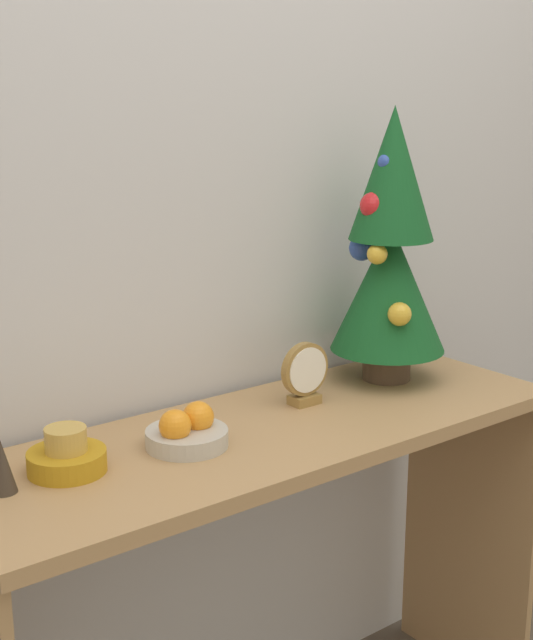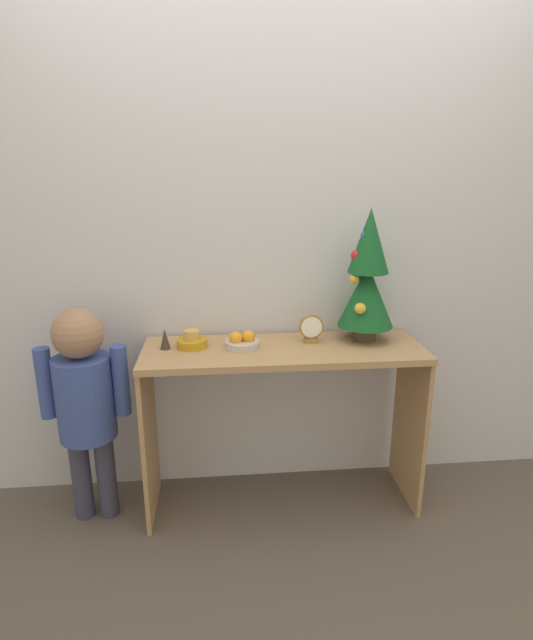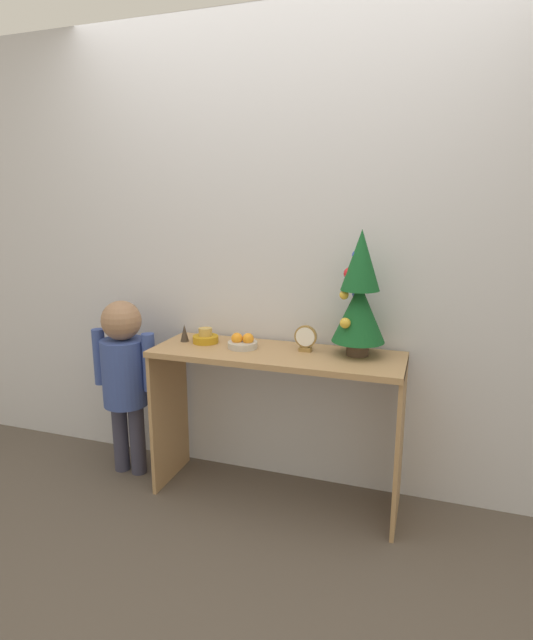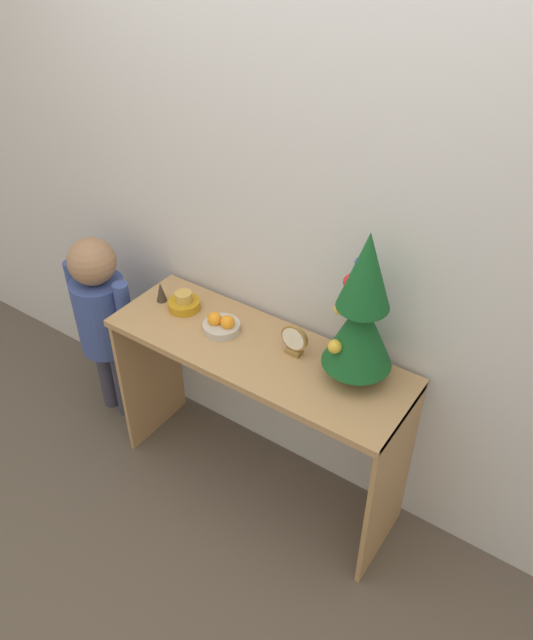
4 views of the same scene
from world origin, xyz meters
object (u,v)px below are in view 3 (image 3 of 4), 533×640
at_px(figurine, 184,333).
at_px(child_figure, 124,369).
at_px(singing_bowl, 206,337).
at_px(mini_tree, 359,295).
at_px(desk_clock, 306,339).
at_px(fruit_bowl, 243,343).

distance_m(figurine, child_figure, 0.43).
bearing_deg(singing_bowl, mini_tree, 2.16).
bearing_deg(figurine, desk_clock, 2.08).
height_order(figurine, child_figure, child_figure).
bearing_deg(mini_tree, child_figure, -175.79).
height_order(singing_bowl, desk_clock, desk_clock).
distance_m(fruit_bowl, singing_bowl, 0.23).
bearing_deg(child_figure, desk_clock, 4.28).
relative_size(singing_bowl, child_figure, 0.13).
xyz_separation_m(singing_bowl, desk_clock, (0.55, 0.01, 0.04)).
relative_size(figurine, child_figure, 0.09).
height_order(singing_bowl, child_figure, child_figure).
bearing_deg(fruit_bowl, mini_tree, 6.08).
bearing_deg(desk_clock, singing_bowl, -178.68).
height_order(mini_tree, child_figure, mini_tree).
xyz_separation_m(fruit_bowl, child_figure, (-0.71, -0.03, -0.21)).
bearing_deg(child_figure, singing_bowl, 7.64).
bearing_deg(mini_tree, singing_bowl, -177.84).
xyz_separation_m(desk_clock, figurine, (-0.67, -0.02, -0.02)).
bearing_deg(mini_tree, fruit_bowl, -173.92).
bearing_deg(figurine, fruit_bowl, -3.27).
bearing_deg(desk_clock, mini_tree, 3.97).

